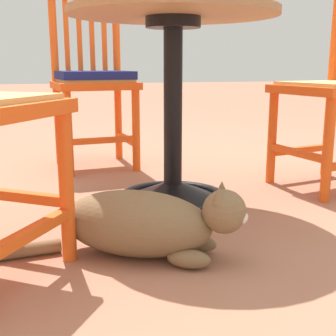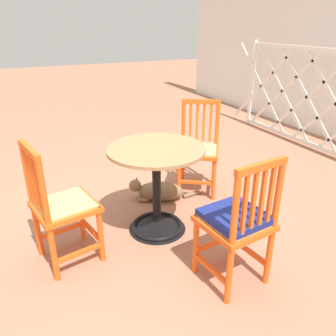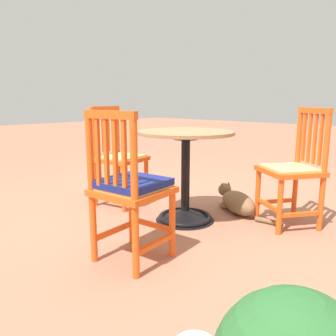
{
  "view_description": "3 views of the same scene",
  "coord_description": "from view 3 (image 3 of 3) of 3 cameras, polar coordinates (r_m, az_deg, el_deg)",
  "views": [
    {
      "loc": [
        -1.6,
        0.59,
        0.54
      ],
      "look_at": [
        -0.08,
        0.17,
        0.17
      ],
      "focal_mm": 48.11,
      "sensor_mm": 36.0,
      "label": 1
    },
    {
      "loc": [
        2.23,
        -0.82,
        1.61
      ],
      "look_at": [
        0.02,
        0.23,
        0.54
      ],
      "focal_mm": 35.74,
      "sensor_mm": 36.0,
      "label": 2
    },
    {
      "loc": [
        2.07,
        1.83,
        0.96
      ],
      "look_at": [
        0.14,
        0.04,
        0.44
      ],
      "focal_mm": 36.34,
      "sensor_mm": 36.0,
      "label": 3
    }
  ],
  "objects": [
    {
      "name": "orange_chair_near_fence",
      "position": [
        3.2,
        -8.38,
        1.59
      ],
      "size": [
        0.47,
        0.47,
        0.91
      ],
      "color": "#EA5619",
      "rests_on": "ground_plane"
    },
    {
      "name": "orange_chair_tucked_in",
      "position": [
        2.03,
        -6.35,
        -3.59
      ],
      "size": [
        0.44,
        0.44,
        0.91
      ],
      "color": "#EA5619",
      "rests_on": "ground_plane"
    },
    {
      "name": "cafe_table",
      "position": [
        2.75,
        2.92,
        -3.08
      ],
      "size": [
        0.76,
        0.76,
        0.73
      ],
      "color": "black",
      "rests_on": "ground_plane"
    },
    {
      "name": "orange_chair_facing_out",
      "position": [
        2.79,
        20.27,
        -0.41
      ],
      "size": [
        0.56,
        0.56,
        0.91
      ],
      "color": "#EA5619",
      "rests_on": "ground_plane"
    },
    {
      "name": "ground_plane",
      "position": [
        2.93,
        1.28,
        -7.96
      ],
      "size": [
        24.0,
        24.0,
        0.0
      ],
      "primitive_type": "plane",
      "color": "#A36B51"
    },
    {
      "name": "tabby_cat",
      "position": [
        3.05,
        11.35,
        -5.54
      ],
      "size": [
        0.39,
        0.72,
        0.23
      ],
      "color": "brown",
      "rests_on": "ground_plane"
    }
  ]
}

